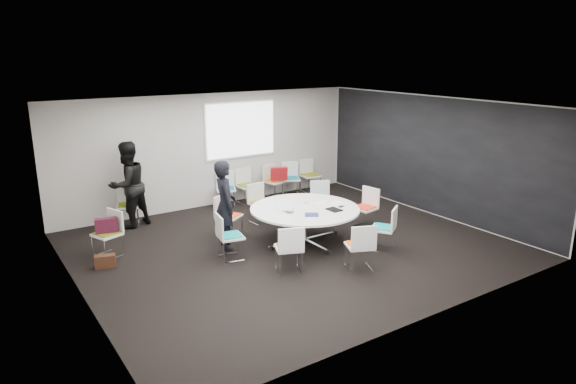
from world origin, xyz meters
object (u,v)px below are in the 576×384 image
chair_ring_d (229,224)px  chair_person_back (128,213)px  chair_ring_f (289,257)px  chair_back_b (247,192)px  chair_back_a (226,196)px  chair_back_d (291,185)px  maroon_bag (106,225)px  chair_ring_b (322,208)px  chair_back_e (310,182)px  person_main (225,205)px  conference_table (305,217)px  laptop (290,210)px  cup (306,202)px  chair_ring_e (230,245)px  chair_spare_left (109,242)px  person_back (128,185)px  chair_ring_h (383,237)px  brown_bag (105,261)px  chair_back_c (274,187)px  chair_ring_c (261,211)px  chair_ring_g (360,255)px  chair_ring_a (365,215)px

chair_ring_d → chair_person_back: bearing=-83.1°
chair_ring_f → chair_back_b: bearing=92.4°
chair_back_a → chair_back_b: same height
chair_back_d → maroon_bag: (-5.33, -1.69, 0.34)m
chair_ring_b → chair_ring_f: (-2.28, -2.04, 0.00)m
chair_back_e → person_main: bearing=34.3°
conference_table → chair_back_d: bearing=60.5°
chair_back_a → laptop: (-0.18, -3.14, 0.47)m
cup → chair_back_a: bearing=96.8°
chair_ring_f → chair_back_d: bearing=77.8°
chair_ring_d → chair_ring_e: same height
chair_spare_left → chair_back_e: bearing=-94.0°
conference_table → cup: cup is taller
chair_ring_e → chair_back_a: size_ratio=1.00×
person_back → cup: person_back is taller
chair_ring_h → maroon_bag: chair_ring_h is taller
chair_ring_e → brown_bag: size_ratio=2.44×
chair_back_c → chair_back_e: 1.17m
chair_spare_left → maroon_bag: chair_spare_left is taller
chair_back_c → cup: (-1.08, -2.94, 0.50)m
chair_ring_b → chair_ring_d: size_ratio=1.00×
chair_back_c → person_main: size_ratio=0.50×
chair_ring_b → brown_bag: 4.95m
conference_table → chair_person_back: 4.10m
chair_back_e → cup: 3.73m
chair_back_e → maroon_bag: (-5.97, -1.69, 0.34)m
chair_ring_b → chair_ring_h: same height
chair_ring_c → person_back: bearing=-32.2°
chair_ring_c → chair_back_c: bearing=-135.2°
chair_ring_c → chair_spare_left: 3.44m
chair_person_back → cup: (2.83, -2.90, 0.50)m
chair_ring_c → chair_ring_h: size_ratio=1.00×
conference_table → laptop: size_ratio=6.59×
chair_ring_g → laptop: size_ratio=2.63×
chair_ring_g → chair_back_a: (-0.20, 4.80, 0.00)m
chair_ring_e → cup: bearing=104.8°
brown_bag → chair_ring_e: bearing=-23.3°
chair_ring_a → brown_bag: (-5.39, 0.94, -0.16)m
chair_ring_g → chair_back_c: size_ratio=1.00×
person_back → chair_ring_d: bearing=108.6°
chair_back_d → brown_bag: bearing=46.4°
cup → maroon_bag: 3.93m
chair_back_c → person_main: (-2.73, -2.53, 0.61)m
conference_table → chair_ring_h: bearing=-49.4°
chair_ring_c → cup: 1.49m
chair_back_d → chair_spare_left: (-5.32, -1.68, 0.00)m
chair_ring_a → chair_ring_f: 2.92m
chair_ring_g → chair_ring_a: bearing=68.9°
chair_ring_g → chair_back_a: size_ratio=1.00×
chair_back_e → chair_person_back: 5.08m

